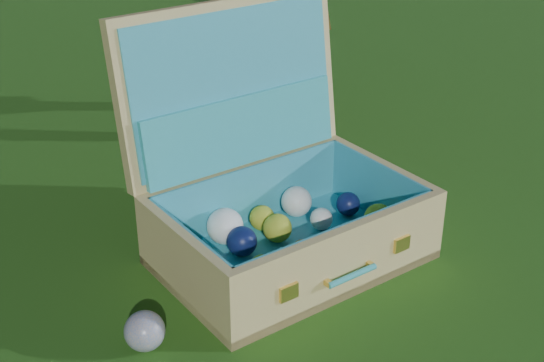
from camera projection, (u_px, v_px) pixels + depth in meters
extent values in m
plane|color=#215114|center=(297.00, 277.00, 1.59)|extent=(60.00, 60.00, 0.00)
sphere|color=#456AB3|center=(145.00, 331.00, 1.37)|extent=(0.08, 0.08, 0.08)
cube|color=#D8BD74|center=(291.00, 256.00, 1.65)|extent=(0.55, 0.37, 0.02)
cube|color=#D8BD74|center=(344.00, 264.00, 1.49)|extent=(0.55, 0.03, 0.16)
cube|color=#D8BD74|center=(246.00, 197.00, 1.74)|extent=(0.55, 0.03, 0.16)
cube|color=#D8BD74|center=(184.00, 268.00, 1.48)|extent=(0.03, 0.32, 0.16)
cube|color=#D8BD74|center=(382.00, 194.00, 1.75)|extent=(0.03, 0.32, 0.16)
cube|color=teal|center=(291.00, 251.00, 1.64)|extent=(0.51, 0.33, 0.01)
cube|color=teal|center=(340.00, 257.00, 1.49)|extent=(0.50, 0.02, 0.14)
cube|color=teal|center=(249.00, 195.00, 1.72)|extent=(0.50, 0.02, 0.14)
cube|color=teal|center=(190.00, 261.00, 1.48)|extent=(0.01, 0.32, 0.14)
cube|color=teal|center=(378.00, 192.00, 1.74)|extent=(0.01, 0.32, 0.14)
cube|color=#D8BD74|center=(231.00, 84.00, 1.66)|extent=(0.55, 0.10, 0.36)
cube|color=teal|center=(235.00, 85.00, 1.64)|extent=(0.51, 0.06, 0.32)
cube|color=#37ABB3|center=(242.00, 130.00, 1.67)|extent=(0.49, 0.05, 0.15)
cube|color=#F2C659|center=(289.00, 292.00, 1.40)|extent=(0.04, 0.01, 0.03)
cube|color=#F2C659|center=(402.00, 244.00, 1.56)|extent=(0.04, 0.01, 0.03)
cylinder|color=#37ABB3|center=(352.00, 276.00, 1.48)|extent=(0.12, 0.02, 0.01)
cube|color=#F2C659|center=(328.00, 283.00, 1.45)|extent=(0.01, 0.02, 0.01)
cube|color=#F2C659|center=(370.00, 265.00, 1.51)|extent=(0.01, 0.02, 0.01)
sphere|color=gold|center=(238.00, 300.00, 1.43)|extent=(0.06, 0.06, 0.06)
sphere|color=orange|center=(284.00, 283.00, 1.48)|extent=(0.06, 0.06, 0.06)
sphere|color=#C3BC89|center=(328.00, 263.00, 1.54)|extent=(0.06, 0.06, 0.06)
sphere|color=#C3BC89|center=(361.00, 247.00, 1.59)|extent=(0.07, 0.07, 0.07)
sphere|color=orange|center=(394.00, 233.00, 1.66)|extent=(0.05, 0.05, 0.05)
sphere|color=red|center=(216.00, 285.00, 1.49)|extent=(0.04, 0.04, 0.04)
sphere|color=gold|center=(262.00, 267.00, 1.53)|extent=(0.05, 0.05, 0.05)
sphere|color=orange|center=(303.00, 251.00, 1.59)|extent=(0.05, 0.05, 0.05)
sphere|color=red|center=(336.00, 236.00, 1.66)|extent=(0.04, 0.04, 0.04)
sphere|color=gold|center=(379.00, 218.00, 1.70)|extent=(0.07, 0.07, 0.07)
sphere|color=gold|center=(193.00, 261.00, 1.55)|extent=(0.06, 0.06, 0.06)
sphere|color=#0E1849|center=(242.00, 241.00, 1.61)|extent=(0.07, 0.07, 0.07)
sphere|color=gold|center=(277.00, 228.00, 1.66)|extent=(0.06, 0.06, 0.06)
sphere|color=white|center=(321.00, 219.00, 1.71)|extent=(0.05, 0.05, 0.05)
sphere|color=#0E1849|center=(348.00, 204.00, 1.77)|extent=(0.06, 0.06, 0.06)
sphere|color=gold|center=(179.00, 246.00, 1.60)|extent=(0.06, 0.06, 0.06)
sphere|color=white|center=(225.00, 226.00, 1.65)|extent=(0.08, 0.08, 0.08)
sphere|color=gold|center=(262.00, 218.00, 1.71)|extent=(0.06, 0.06, 0.06)
sphere|color=white|center=(296.00, 201.00, 1.76)|extent=(0.07, 0.07, 0.07)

